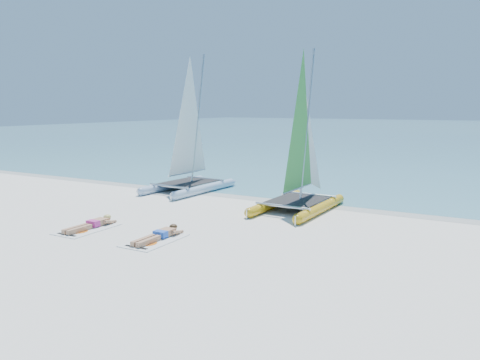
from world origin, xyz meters
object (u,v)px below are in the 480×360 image
(towel_a, at_px, (87,229))
(towel_b, at_px, (155,240))
(catamaran_yellow, at_px, (303,157))
(sunbather_a, at_px, (92,224))
(catamaran_blue, at_px, (189,149))
(sunbather_b, at_px, (159,235))

(towel_a, xyz_separation_m, towel_b, (2.48, 0.04, 0.00))
(towel_a, distance_m, towel_b, 2.48)
(catamaran_yellow, distance_m, sunbather_a, 7.33)
(catamaran_blue, distance_m, towel_b, 7.76)
(catamaran_yellow, height_order, sunbather_a, catamaran_yellow)
(towel_b, height_order, sunbather_b, sunbather_b)
(catamaran_yellow, bearing_deg, sunbather_a, -126.08)
(catamaran_blue, bearing_deg, towel_a, -76.98)
(catamaran_yellow, xyz_separation_m, sunbather_b, (-1.94, -5.56, -1.69))
(catamaran_yellow, bearing_deg, sunbather_b, -106.98)
(catamaran_blue, height_order, sunbather_a, catamaran_blue)
(towel_a, bearing_deg, catamaran_blue, 98.98)
(sunbather_b, bearing_deg, towel_b, -90.00)
(catamaran_blue, xyz_separation_m, towel_b, (3.54, -6.68, -1.76))
(sunbather_b, bearing_deg, catamaran_blue, 118.65)
(catamaran_blue, bearing_deg, sunbather_b, -57.30)
(towel_b, bearing_deg, towel_a, -179.17)
(sunbather_a, height_order, sunbather_b, same)
(catamaran_blue, xyz_separation_m, catamaran_yellow, (5.48, -0.92, 0.04))
(towel_b, xyz_separation_m, sunbather_b, (0.00, 0.19, 0.11))
(catamaran_blue, height_order, sunbather_b, catamaran_blue)
(catamaran_yellow, xyz_separation_m, sunbather_a, (-4.42, -5.60, -1.69))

